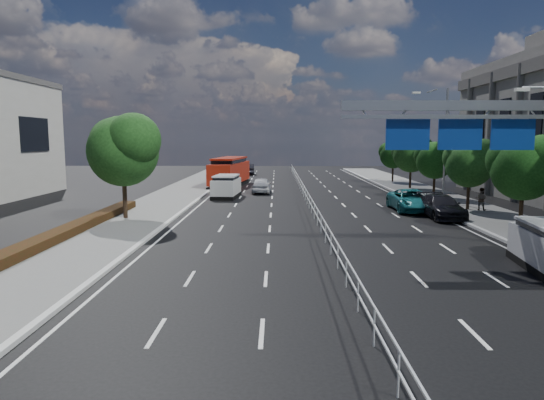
{
  "coord_description": "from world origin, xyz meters",
  "views": [
    {
      "loc": [
        -2.41,
        -12.27,
        5.1
      ],
      "look_at": [
        -2.61,
        9.13,
        2.4
      ],
      "focal_mm": 32.0,
      "sensor_mm": 36.0,
      "label": 1
    }
  ],
  "objects": [
    {
      "name": "near_car_dark",
      "position": [
        -6.49,
        57.56,
        0.77
      ],
      "size": [
        1.9,
        4.74,
        1.53
      ],
      "primitive_type": "imported",
      "rotation": [
        0.0,
        0.0,
        3.2
      ],
      "color": "black",
      "rests_on": "ground"
    },
    {
      "name": "parked_car_teal",
      "position": [
        7.17,
        22.0,
        0.76
      ],
      "size": [
        2.58,
        5.51,
        1.52
      ],
      "primitive_type": "imported",
      "rotation": [
        0.0,
        0.0,
        -0.01
      ],
      "color": "#165F65",
      "rests_on": "ground"
    },
    {
      "name": "median_fence",
      "position": [
        0.0,
        22.5,
        0.53
      ],
      "size": [
        0.05,
        85.0,
        1.02
      ],
      "color": "silver",
      "rests_on": "ground"
    },
    {
      "name": "red_bus",
      "position": [
        -7.5,
        40.26,
        1.63
      ],
      "size": [
        3.8,
        10.67,
        3.12
      ],
      "rotation": [
        0.0,
        0.0,
        -0.13
      ],
      "color": "black",
      "rests_on": "ground"
    },
    {
      "name": "ground",
      "position": [
        0.0,
        0.0,
        0.0
      ],
      "size": [
        160.0,
        160.0,
        0.0
      ],
      "primitive_type": "plane",
      "color": "black",
      "rests_on": "ground"
    },
    {
      "name": "near_tree_back",
      "position": [
        -11.94,
        17.97,
        4.61
      ],
      "size": [
        4.84,
        4.51,
        6.69
      ],
      "color": "black",
      "rests_on": "ground"
    },
    {
      "name": "near_car_silver",
      "position": [
        -3.85,
        33.74,
        0.74
      ],
      "size": [
        1.85,
        4.37,
        1.47
      ],
      "primitive_type": "imported",
      "rotation": [
        0.0,
        0.0,
        3.12
      ],
      "color": "silver",
      "rests_on": "ground"
    },
    {
      "name": "far_tree_d",
      "position": [
        11.25,
        14.48,
        3.69
      ],
      "size": [
        3.85,
        3.59,
        5.34
      ],
      "color": "black",
      "rests_on": "ground"
    },
    {
      "name": "far_tree_f",
      "position": [
        11.24,
        29.48,
        3.49
      ],
      "size": [
        3.52,
        3.28,
        5.02
      ],
      "color": "black",
      "rests_on": "ground"
    },
    {
      "name": "pedestrian_b",
      "position": [
        11.9,
        21.45,
        0.93
      ],
      "size": [
        0.98,
        0.94,
        1.58
      ],
      "primitive_type": "imported",
      "rotation": [
        0.0,
        0.0,
        2.49
      ],
      "color": "gray",
      "rests_on": "sidewalk_far"
    },
    {
      "name": "far_tree_h",
      "position": [
        11.24,
        44.48,
        3.42
      ],
      "size": [
        3.41,
        3.18,
        4.91
      ],
      "color": "black",
      "rests_on": "ground"
    },
    {
      "name": "far_tree_e",
      "position": [
        11.25,
        21.98,
        3.56
      ],
      "size": [
        3.63,
        3.38,
        5.13
      ],
      "color": "black",
      "rests_on": "ground"
    },
    {
      "name": "white_minivan",
      "position": [
        -6.81,
        29.87,
        0.97
      ],
      "size": [
        2.33,
        4.7,
        1.98
      ],
      "rotation": [
        0.0,
        0.0,
        -0.08
      ],
      "color": "black",
      "rests_on": "ground"
    },
    {
      "name": "streetlight_far",
      "position": [
        10.5,
        26.0,
        5.21
      ],
      "size": [
        2.78,
        2.4,
        9.0
      ],
      "color": "gray",
      "rests_on": "ground"
    },
    {
      "name": "kerb_near",
      "position": [
        -9.0,
        0.0,
        0.07
      ],
      "size": [
        0.25,
        140.0,
        0.15
      ],
      "primitive_type": "cube",
      "color": "silver",
      "rests_on": "ground"
    },
    {
      "name": "parked_car_dark",
      "position": [
        8.3,
        19.0,
        0.74
      ],
      "size": [
        2.13,
        5.13,
        1.48
      ],
      "primitive_type": "imported",
      "rotation": [
        0.0,
        0.0,
        0.01
      ],
      "color": "black",
      "rests_on": "ground"
    },
    {
      "name": "overhead_gantry",
      "position": [
        6.74,
        10.05,
        5.61
      ],
      "size": [
        10.24,
        0.38,
        7.45
      ],
      "color": "gray",
      "rests_on": "ground"
    },
    {
      "name": "far_tree_g",
      "position": [
        11.25,
        36.98,
        3.75
      ],
      "size": [
        3.96,
        3.69,
        5.45
      ],
      "color": "black",
      "rests_on": "ground"
    }
  ]
}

